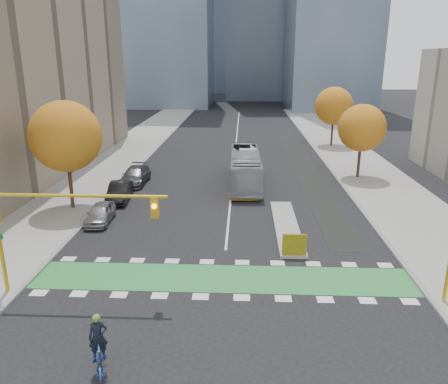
# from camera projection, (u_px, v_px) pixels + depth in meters

# --- Properties ---
(ground) EXTENTS (300.00, 300.00, 0.00)m
(ground) POSITION_uv_depth(u_px,v_px,m) (222.00, 293.00, 21.50)
(ground) COLOR black
(ground) RESTS_ON ground
(sidewalk_west) EXTENTS (7.00, 120.00, 0.15)m
(sidewalk_west) POSITION_uv_depth(u_px,v_px,m) (89.00, 180.00, 41.15)
(sidewalk_west) COLOR gray
(sidewalk_west) RESTS_ON ground
(sidewalk_east) EXTENTS (7.00, 120.00, 0.15)m
(sidewalk_east) POSITION_uv_depth(u_px,v_px,m) (379.00, 184.00, 40.00)
(sidewalk_east) COLOR gray
(sidewalk_east) RESTS_ON ground
(curb_west) EXTENTS (0.30, 120.00, 0.16)m
(curb_west) POSITION_uv_depth(u_px,v_px,m) (126.00, 180.00, 41.00)
(curb_west) COLOR gray
(curb_west) RESTS_ON ground
(curb_east) EXTENTS (0.30, 120.00, 0.16)m
(curb_east) POSITION_uv_depth(u_px,v_px,m) (341.00, 183.00, 40.15)
(curb_east) COLOR gray
(curb_east) RESTS_ON ground
(bike_crossing) EXTENTS (20.00, 3.00, 0.01)m
(bike_crossing) POSITION_uv_depth(u_px,v_px,m) (223.00, 278.00, 22.93)
(bike_crossing) COLOR #2B8539
(bike_crossing) RESTS_ON ground
(centre_line) EXTENTS (0.15, 70.00, 0.01)m
(centre_line) POSITION_uv_depth(u_px,v_px,m) (236.00, 143.00, 59.70)
(centre_line) COLOR silver
(centre_line) RESTS_ON ground
(bike_lane_paint) EXTENTS (2.50, 50.00, 0.01)m
(bike_lane_paint) POSITION_uv_depth(u_px,v_px,m) (300.00, 159.00, 49.83)
(bike_lane_paint) COLOR black
(bike_lane_paint) RESTS_ON ground
(median_island) EXTENTS (1.60, 10.00, 0.16)m
(median_island) POSITION_uv_depth(u_px,v_px,m) (286.00, 226.00, 29.90)
(median_island) COLOR gray
(median_island) RESTS_ON ground
(hazard_board) EXTENTS (1.40, 0.12, 1.30)m
(hazard_board) POSITION_uv_depth(u_px,v_px,m) (294.00, 245.00, 25.10)
(hazard_board) COLOR yellow
(hazard_board) RESTS_ON median_island
(tree_west) EXTENTS (5.20, 5.20, 8.22)m
(tree_west) POSITION_uv_depth(u_px,v_px,m) (66.00, 136.00, 31.82)
(tree_west) COLOR #332114
(tree_west) RESTS_ON ground
(tree_east_near) EXTENTS (4.40, 4.40, 7.08)m
(tree_east_near) POSITION_uv_depth(u_px,v_px,m) (362.00, 128.00, 40.57)
(tree_east_near) COLOR #332114
(tree_east_near) RESTS_ON ground
(tree_east_far) EXTENTS (4.80, 4.80, 7.65)m
(tree_east_far) POSITION_uv_depth(u_px,v_px,m) (334.00, 106.00, 55.72)
(tree_east_far) COLOR #332114
(tree_east_far) RESTS_ON ground
(traffic_signal_west) EXTENTS (8.53, 0.56, 5.20)m
(traffic_signal_west) POSITION_uv_depth(u_px,v_px,m) (50.00, 217.00, 20.16)
(traffic_signal_west) COLOR #BF9914
(traffic_signal_west) RESTS_ON ground
(cyclist) EXTENTS (1.36, 2.20, 2.40)m
(cyclist) POSITION_uv_depth(u_px,v_px,m) (100.00, 353.00, 15.90)
(cyclist) COLOR #204593
(cyclist) RESTS_ON ground
(bus) EXTENTS (2.82, 11.16, 3.09)m
(bus) POSITION_uv_depth(u_px,v_px,m) (245.00, 168.00, 39.67)
(bus) COLOR #9FA5A6
(bus) RESTS_ON ground
(parked_car_a) EXTENTS (1.75, 3.95, 1.32)m
(parked_car_a) POSITION_uv_depth(u_px,v_px,m) (100.00, 213.00, 30.59)
(parked_car_a) COLOR #9E9EA3
(parked_car_a) RESTS_ON ground
(parked_car_b) EXTENTS (1.99, 4.61, 1.48)m
(parked_car_b) POSITION_uv_depth(u_px,v_px,m) (120.00, 192.00, 35.34)
(parked_car_b) COLOR black
(parked_car_b) RESTS_ON ground
(parked_car_c) EXTENTS (2.19, 5.23, 1.51)m
(parked_car_c) POSITION_uv_depth(u_px,v_px,m) (135.00, 175.00, 40.11)
(parked_car_c) COLOR #4A4A4F
(parked_car_c) RESTS_ON ground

